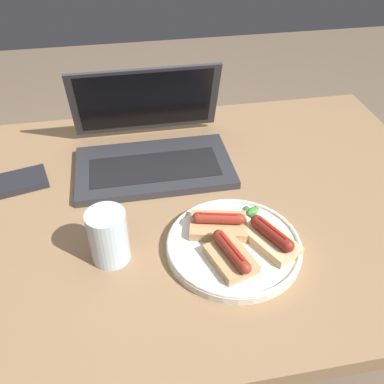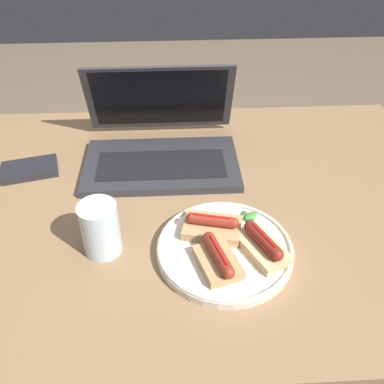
{
  "view_description": "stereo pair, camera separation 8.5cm",
  "coord_description": "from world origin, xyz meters",
  "px_view_note": "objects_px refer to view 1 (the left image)",
  "views": [
    {
      "loc": [
        -0.09,
        -0.69,
        1.31
      ],
      "look_at": [
        0.03,
        -0.04,
        0.77
      ],
      "focal_mm": 40.0,
      "sensor_mm": 36.0,
      "label": 1
    },
    {
      "loc": [
        -0.0,
        -0.7,
        1.31
      ],
      "look_at": [
        0.03,
        -0.04,
        0.77
      ],
      "focal_mm": 40.0,
      "sensor_mm": 36.0,
      "label": 2
    }
  ],
  "objects_px": {
    "laptop": "(152,148)",
    "drinking_glass": "(108,236)",
    "external_drive": "(18,182)",
    "plate": "(234,245)"
  },
  "relations": [
    {
      "from": "laptop",
      "to": "drinking_glass",
      "type": "relative_size",
      "value": 3.4
    },
    {
      "from": "laptop",
      "to": "external_drive",
      "type": "relative_size",
      "value": 2.57
    },
    {
      "from": "laptop",
      "to": "drinking_glass",
      "type": "height_order",
      "value": "laptop"
    },
    {
      "from": "drinking_glass",
      "to": "plate",
      "type": "bearing_deg",
      "value": -5.89
    },
    {
      "from": "plate",
      "to": "external_drive",
      "type": "bearing_deg",
      "value": 146.63
    },
    {
      "from": "drinking_glass",
      "to": "external_drive",
      "type": "height_order",
      "value": "drinking_glass"
    },
    {
      "from": "drinking_glass",
      "to": "external_drive",
      "type": "distance_m",
      "value": 0.33
    },
    {
      "from": "laptop",
      "to": "plate",
      "type": "bearing_deg",
      "value": -69.75
    },
    {
      "from": "drinking_glass",
      "to": "external_drive",
      "type": "xyz_separation_m",
      "value": [
        -0.2,
        0.26,
        -0.04
      ]
    },
    {
      "from": "plate",
      "to": "drinking_glass",
      "type": "relative_size",
      "value": 2.4
    }
  ]
}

